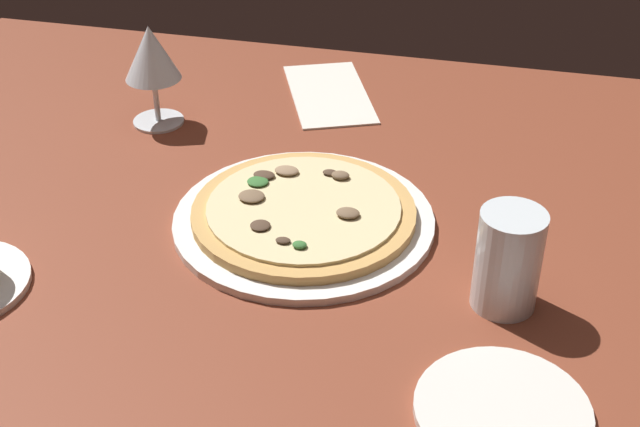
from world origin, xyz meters
The scene contains 6 objects.
dining_table centered at (0.00, 0.00, 2.00)cm, with size 150.00×110.00×4.00cm, color brown.
pizza_main centered at (4.86, -3.57, 5.19)cm, with size 31.14×31.14×3.37cm.
wine_glass_far centered at (31.58, -23.72, 14.14)cm, with size 7.81×7.81×14.62cm.
water_glass centered at (-19.19, 5.87, 9.12)cm, with size 6.84×6.84×11.20cm.
side_plate centered at (-20.25, 21.87, 4.45)cm, with size 16.14×16.14×0.90cm, color silver.
paper_menu centered at (9.76, -38.17, 4.15)cm, with size 11.24×21.48×0.30cm, color silver.
Camera 1 is at (-17.38, 80.51, 63.51)cm, focal length 49.53 mm.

